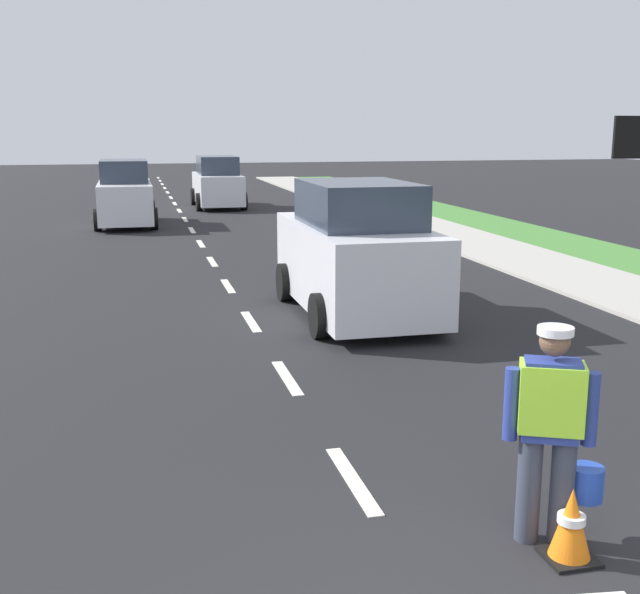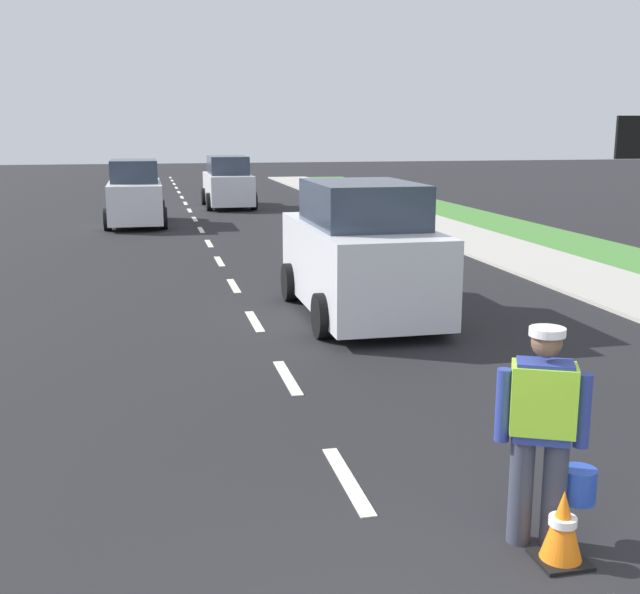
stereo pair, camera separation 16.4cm
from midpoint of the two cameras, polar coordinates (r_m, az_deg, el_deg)
name	(u,v)px [view 2 (the right image)]	position (r m, az deg, el deg)	size (l,w,h in m)	color
ground_plane	(200,229)	(24.79, -8.48, 4.90)	(96.00, 96.00, 0.00)	black
sidewalk_right	(609,287)	(16.50, 20.48, 0.68)	(2.40, 72.00, 0.14)	#B2ADA3
lane_center_line	(192,215)	(28.95, -9.10, 5.92)	(0.14, 46.40, 0.01)	silver
road_worker	(545,426)	(6.05, 16.74, -8.94)	(0.75, 0.45, 1.67)	#383D4C
traffic_cone_near	(562,527)	(6.11, 17.93, -15.56)	(0.36, 0.36, 0.55)	black
car_oncoming_second	(135,195)	(26.14, -13.08, 7.22)	(1.90, 4.19, 2.08)	silver
car_outgoing_ahead	(360,254)	(12.99, 3.30, 3.14)	(2.09, 4.33, 2.21)	silver
car_outgoing_far	(228,184)	(31.51, -6.54, 8.17)	(1.91, 4.10, 2.00)	silver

